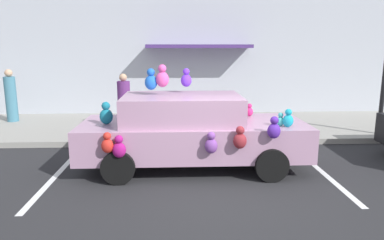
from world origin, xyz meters
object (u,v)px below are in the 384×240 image
object	(u,v)px
plush_covered_car	(190,130)
pedestrian_near_shopfront	(11,97)
pedestrian_walking_past	(124,104)
teddy_bear_on_sidewalk	(138,123)

from	to	relation	value
plush_covered_car	pedestrian_near_shopfront	xyz separation A→B (m)	(-5.61, 4.34, 0.13)
plush_covered_car	pedestrian_near_shopfront	size ratio (longest dim) A/B	2.77
pedestrian_near_shopfront	pedestrian_walking_past	bearing A→B (deg)	-19.09
pedestrian_near_shopfront	plush_covered_car	bearing A→B (deg)	-37.74
pedestrian_near_shopfront	teddy_bear_on_sidewalk	bearing A→B (deg)	-26.23
pedestrian_near_shopfront	pedestrian_walking_past	size ratio (longest dim) A/B	1.03
teddy_bear_on_sidewalk	pedestrian_walking_past	distance (m)	1.00
plush_covered_car	teddy_bear_on_sidewalk	world-z (taller)	plush_covered_car
plush_covered_car	pedestrian_walking_past	xyz separation A→B (m)	(-1.80, 3.03, 0.09)
plush_covered_car	teddy_bear_on_sidewalk	xyz separation A→B (m)	(-1.34, 2.24, -0.31)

